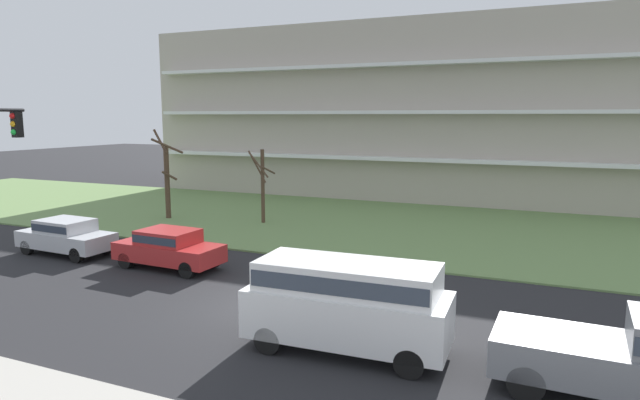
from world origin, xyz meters
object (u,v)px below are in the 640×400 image
at_px(sedan_red_near_right, 169,247).
at_px(sedan_silver_near_left, 66,235).
at_px(pickup_gray_center_left, 640,358).
at_px(tree_left, 262,183).
at_px(van_white_center_right, 347,299).
at_px(tree_far_left, 167,178).

bearing_deg(sedan_red_near_right, sedan_silver_near_left, 2.55).
distance_m(pickup_gray_center_left, sedan_red_near_right, 16.44).
bearing_deg(tree_left, pickup_gray_center_left, -39.63).
relative_size(sedan_silver_near_left, van_white_center_right, 0.85).
bearing_deg(van_white_center_right, sedan_silver_near_left, 161.09).
bearing_deg(sedan_silver_near_left, van_white_center_right, 165.90).
height_order(tree_far_left, tree_left, tree_far_left).
bearing_deg(sedan_silver_near_left, sedan_red_near_right, -177.21).
bearing_deg(sedan_silver_near_left, tree_left, -112.97).
distance_m(tree_left, pickup_gray_center_left, 21.88).
height_order(tree_far_left, van_white_center_right, tree_far_left).
bearing_deg(pickup_gray_center_left, tree_left, 142.20).
relative_size(van_white_center_right, sedan_red_near_right, 1.18).
distance_m(tree_left, van_white_center_right, 17.33).
height_order(sedan_silver_near_left, van_white_center_right, van_white_center_right).
xyz_separation_m(tree_far_left, tree_left, (5.80, 0.97, -0.15)).
bearing_deg(pickup_gray_center_left, sedan_red_near_right, 165.91).
height_order(pickup_gray_center_left, sedan_red_near_right, pickup_gray_center_left).
relative_size(pickup_gray_center_left, van_white_center_right, 1.04).
relative_size(sedan_silver_near_left, pickup_gray_center_left, 0.82).
distance_m(tree_left, sedan_silver_near_left, 10.56).
xyz_separation_m(tree_far_left, sedan_red_near_right, (6.82, -8.45, -1.60)).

